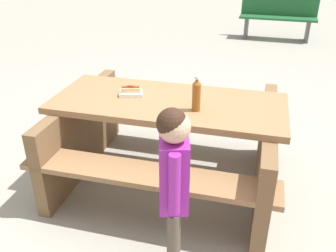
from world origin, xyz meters
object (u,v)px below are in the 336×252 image
picnic_table (168,135)px  child_in_coat (174,177)px  soda_bottle (196,95)px  hotdog_tray (131,92)px  park_bench_near (278,16)px

picnic_table → child_in_coat: size_ratio=1.63×
picnic_table → soda_bottle: (-0.24, 0.13, 0.43)m
soda_bottle → child_in_coat: 0.82m
soda_bottle → child_in_coat: size_ratio=0.23×
hotdog_tray → park_bench_near: 5.47m
soda_bottle → hotdog_tray: bearing=-16.5°
hotdog_tray → park_bench_near: size_ratio=0.13×
child_in_coat → park_bench_near: bearing=-97.3°
soda_bottle → child_in_coat: bearing=90.7°
picnic_table → park_bench_near: (-1.05, -5.32, 0.00)m
picnic_table → park_bench_near: park_bench_near is taller
hotdog_tray → child_in_coat: size_ratio=0.18×
picnic_table → hotdog_tray: size_ratio=9.12×
picnic_table → hotdog_tray: (0.31, -0.03, 0.34)m
soda_bottle → picnic_table: bearing=-29.1°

